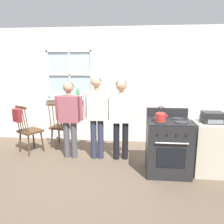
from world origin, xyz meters
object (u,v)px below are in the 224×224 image
object	(u,v)px
person_elderly_left	(69,113)
potted_plant	(78,95)
chair_near_wall	(61,127)
person_teen_center	(97,111)
chair_by_window	(29,131)
side_counter	(209,148)
stove	(168,146)
handbag	(17,115)
kettle	(161,116)
stereo	(213,118)
person_adult_right	(121,112)

from	to	relation	value
person_elderly_left	potted_plant	distance (m)	1.05
chair_near_wall	person_elderly_left	xyz separation A→B (m)	(0.38, -0.57, 0.46)
chair_near_wall	person_teen_center	bearing A→B (deg)	159.45
chair_by_window	side_counter	bearing A→B (deg)	-157.15
chair_by_window	stove	size ratio (longest dim) A/B	0.94
person_elderly_left	handbag	distance (m)	1.07
kettle	handbag	size ratio (longest dim) A/B	0.80
chair_near_wall	side_counter	world-z (taller)	chair_near_wall
stove	stereo	world-z (taller)	stove
stereo	side_counter	bearing A→B (deg)	90.00
chair_near_wall	handbag	bearing A→B (deg)	50.60
stove	stereo	bearing A→B (deg)	1.00
side_counter	potted_plant	bearing A→B (deg)	150.90
person_elderly_left	stove	world-z (taller)	person_elderly_left
stove	stereo	distance (m)	0.86
handbag	person_teen_center	bearing A→B (deg)	0.68
person_elderly_left	person_teen_center	distance (m)	0.54
chair_by_window	kettle	xyz separation A→B (m)	(2.63, -0.79, 0.56)
chair_by_window	kettle	world-z (taller)	kettle
person_teen_center	stove	distance (m)	1.48
chair_by_window	potted_plant	distance (m)	1.37
chair_by_window	person_adult_right	xyz separation A→B (m)	(1.95, -0.17, 0.49)
person_adult_right	kettle	size ratio (longest dim) A/B	6.30
potted_plant	person_adult_right	bearing A→B (deg)	-42.53
kettle	side_counter	bearing A→B (deg)	10.86
chair_near_wall	side_counter	xyz separation A→B (m)	(2.92, -1.01, -0.01)
person_teen_center	potted_plant	world-z (taller)	person_teen_center
person_adult_right	kettle	bearing A→B (deg)	-49.37
chair_near_wall	person_teen_center	distance (m)	1.19
kettle	side_counter	distance (m)	1.04
chair_near_wall	person_elderly_left	distance (m)	0.82
stove	kettle	world-z (taller)	kettle
chair_by_window	potted_plant	world-z (taller)	potted_plant
stereo	handbag	bearing A→B (deg)	172.86
chair_near_wall	person_adult_right	size ratio (longest dim) A/B	0.66
potted_plant	handbag	size ratio (longest dim) A/B	0.94
person_teen_center	person_adult_right	xyz separation A→B (m)	(0.47, 0.00, -0.01)
kettle	chair_by_window	bearing A→B (deg)	163.21
kettle	person_adult_right	bearing A→B (deg)	137.29
stove	stereo	xyz separation A→B (m)	(0.70, 0.01, 0.51)
person_elderly_left	stereo	size ratio (longest dim) A/B	4.47
person_elderly_left	stereo	bearing A→B (deg)	-9.55
potted_plant	chair_near_wall	bearing A→B (deg)	-123.16
stove	potted_plant	world-z (taller)	potted_plant
person_elderly_left	stereo	world-z (taller)	person_elderly_left
handbag	stereo	world-z (taller)	stereo
chair_by_window	stereo	xyz separation A→B (m)	(3.48, -0.65, 0.52)
potted_plant	stereo	xyz separation A→B (m)	(2.62, -1.48, -0.15)
person_elderly_left	stove	bearing A→B (deg)	-13.64
chair_by_window	stove	xyz separation A→B (m)	(2.79, -0.66, 0.01)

